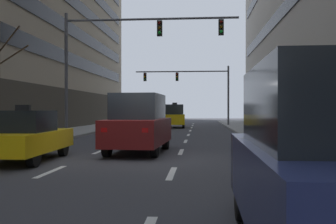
{
  "coord_description": "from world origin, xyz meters",
  "views": [
    {
      "loc": [
        2.29,
        -12.75,
        1.62
      ],
      "look_at": [
        -0.71,
        23.88,
        1.41
      ],
      "focal_mm": 41.03,
      "sensor_mm": 36.0,
      "label": 1
    }
  ],
  "objects_px": {
    "taxi_driving_2": "(175,116)",
    "traffic_signal_0": "(124,47)",
    "car_driving_3": "(129,117)",
    "pedestrian_0": "(263,119)",
    "car_driving_0": "(139,124)",
    "pedestrian_1": "(301,129)",
    "car_parked_0": "(329,161)",
    "taxi_driving_1": "(25,136)",
    "traffic_signal_1": "(194,83)"
  },
  "relations": [
    {
      "from": "taxi_driving_2",
      "to": "car_parked_0",
      "type": "xyz_separation_m",
      "value": [
        3.67,
        -30.59,
        0.01
      ]
    },
    {
      "from": "pedestrian_0",
      "to": "pedestrian_1",
      "type": "xyz_separation_m",
      "value": [
        -0.15,
        -8.03,
        -0.15
      ]
    },
    {
      "from": "taxi_driving_1",
      "to": "traffic_signal_1",
      "type": "relative_size",
      "value": 0.46
    },
    {
      "from": "car_driving_3",
      "to": "pedestrian_1",
      "type": "height_order",
      "value": "car_driving_3"
    },
    {
      "from": "car_driving_0",
      "to": "pedestrian_1",
      "type": "distance_m",
      "value": 5.81
    },
    {
      "from": "taxi_driving_1",
      "to": "taxi_driving_2",
      "type": "distance_m",
      "value": 23.46
    },
    {
      "from": "car_driving_0",
      "to": "taxi_driving_2",
      "type": "bearing_deg",
      "value": 89.91
    },
    {
      "from": "car_driving_3",
      "to": "traffic_signal_0",
      "type": "distance_m",
      "value": 9.92
    },
    {
      "from": "traffic_signal_1",
      "to": "pedestrian_0",
      "type": "xyz_separation_m",
      "value": [
        3.84,
        -18.08,
        -3.17
      ]
    },
    {
      "from": "car_parked_0",
      "to": "car_driving_3",
      "type": "bearing_deg",
      "value": 105.17
    },
    {
      "from": "pedestrian_0",
      "to": "car_parked_0",
      "type": "bearing_deg",
      "value": -96.77
    },
    {
      "from": "taxi_driving_2",
      "to": "pedestrian_0",
      "type": "xyz_separation_m",
      "value": [
        5.57,
        -14.55,
        0.11
      ]
    },
    {
      "from": "traffic_signal_1",
      "to": "pedestrian_0",
      "type": "height_order",
      "value": "traffic_signal_1"
    },
    {
      "from": "taxi_driving_1",
      "to": "traffic_signal_1",
      "type": "distance_m",
      "value": 27.45
    },
    {
      "from": "pedestrian_0",
      "to": "pedestrian_1",
      "type": "relative_size",
      "value": 1.15
    },
    {
      "from": "taxi_driving_2",
      "to": "traffic_signal_0",
      "type": "relative_size",
      "value": 0.46
    },
    {
      "from": "traffic_signal_0",
      "to": "car_driving_3",
      "type": "bearing_deg",
      "value": 98.54
    },
    {
      "from": "taxi_driving_1",
      "to": "pedestrian_0",
      "type": "bearing_deg",
      "value": 44.59
    },
    {
      "from": "car_driving_0",
      "to": "pedestrian_1",
      "type": "xyz_separation_m",
      "value": [
        5.45,
        -2.0,
        -0.09
      ]
    },
    {
      "from": "taxi_driving_2",
      "to": "pedestrian_1",
      "type": "xyz_separation_m",
      "value": [
        5.42,
        -22.58,
        -0.04
      ]
    },
    {
      "from": "car_driving_3",
      "to": "traffic_signal_1",
      "type": "distance_m",
      "value": 10.39
    },
    {
      "from": "car_driving_3",
      "to": "taxi_driving_1",
      "type": "bearing_deg",
      "value": -89.88
    },
    {
      "from": "car_driving_0",
      "to": "car_parked_0",
      "type": "relative_size",
      "value": 1.06
    },
    {
      "from": "taxi_driving_2",
      "to": "car_driving_0",
      "type": "bearing_deg",
      "value": -90.09
    },
    {
      "from": "car_parked_0",
      "to": "pedestrian_0",
      "type": "distance_m",
      "value": 16.14
    },
    {
      "from": "car_driving_0",
      "to": "taxi_driving_1",
      "type": "distance_m",
      "value": 4.17
    },
    {
      "from": "traffic_signal_0",
      "to": "pedestrian_0",
      "type": "distance_m",
      "value": 8.51
    },
    {
      "from": "car_driving_3",
      "to": "traffic_signal_0",
      "type": "bearing_deg",
      "value": -81.46
    },
    {
      "from": "car_parked_0",
      "to": "pedestrian_1",
      "type": "xyz_separation_m",
      "value": [
        1.75,
        8.0,
        -0.05
      ]
    },
    {
      "from": "car_driving_0",
      "to": "taxi_driving_1",
      "type": "xyz_separation_m",
      "value": [
        -3.21,
        -2.65,
        -0.31
      ]
    },
    {
      "from": "taxi_driving_2",
      "to": "car_driving_3",
      "type": "distance_m",
      "value": 5.96
    },
    {
      "from": "taxi_driving_2",
      "to": "traffic_signal_1",
      "type": "distance_m",
      "value": 5.12
    },
    {
      "from": "pedestrian_0",
      "to": "taxi_driving_2",
      "type": "bearing_deg",
      "value": 110.94
    },
    {
      "from": "traffic_signal_0",
      "to": "traffic_signal_1",
      "type": "distance_m",
      "value": 17.87
    },
    {
      "from": "car_driving_3",
      "to": "pedestrian_0",
      "type": "distance_m",
      "value": 13.04
    },
    {
      "from": "traffic_signal_0",
      "to": "pedestrian_1",
      "type": "distance_m",
      "value": 12.07
    },
    {
      "from": "taxi_driving_2",
      "to": "traffic_signal_1",
      "type": "bearing_deg",
      "value": 63.92
    },
    {
      "from": "taxi_driving_2",
      "to": "pedestrian_0",
      "type": "bearing_deg",
      "value": -69.06
    },
    {
      "from": "car_driving_0",
      "to": "pedestrian_0",
      "type": "distance_m",
      "value": 8.23
    },
    {
      "from": "pedestrian_0",
      "to": "traffic_signal_0",
      "type": "bearing_deg",
      "value": 175.33
    },
    {
      "from": "car_parked_0",
      "to": "traffic_signal_1",
      "type": "height_order",
      "value": "traffic_signal_1"
    },
    {
      "from": "traffic_signal_0",
      "to": "car_driving_0",
      "type": "bearing_deg",
      "value": -74.04
    },
    {
      "from": "taxi_driving_1",
      "to": "car_parked_0",
      "type": "distance_m",
      "value": 10.09
    },
    {
      "from": "car_parked_0",
      "to": "traffic_signal_1",
      "type": "bearing_deg",
      "value": 93.25
    },
    {
      "from": "car_parked_0",
      "to": "pedestrian_0",
      "type": "height_order",
      "value": "car_parked_0"
    },
    {
      "from": "car_parked_0",
      "to": "pedestrian_1",
      "type": "height_order",
      "value": "car_parked_0"
    },
    {
      "from": "car_driving_0",
      "to": "car_driving_3",
      "type": "xyz_separation_m",
      "value": [
        -3.25,
        15.6,
        -0.01
      ]
    },
    {
      "from": "traffic_signal_0",
      "to": "pedestrian_0",
      "type": "relative_size",
      "value": 5.54
    },
    {
      "from": "traffic_signal_1",
      "to": "taxi_driving_2",
      "type": "bearing_deg",
      "value": -116.08
    },
    {
      "from": "traffic_signal_1",
      "to": "taxi_driving_1",
      "type": "bearing_deg",
      "value": -100.51
    }
  ]
}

